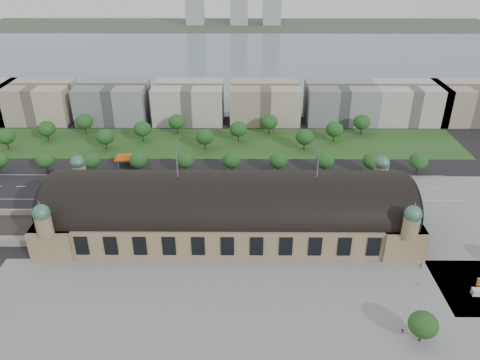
{
  "coord_description": "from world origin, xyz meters",
  "views": [
    {
      "loc": [
        5.62,
        -163.99,
        110.63
      ],
      "look_at": [
        4.5,
        19.07,
        14.0
      ],
      "focal_mm": 35.0,
      "sensor_mm": 36.0,
      "label": 1
    }
  ],
  "objects_px": {
    "traffic_car_3": "(144,183)",
    "petrol_station": "(133,158)",
    "pedestrian_0": "(418,284)",
    "parked_car_2": "(90,199)",
    "parked_car_4": "(163,202)",
    "bus_west": "(228,191)",
    "bus_mid": "(229,194)",
    "traffic_car_4": "(222,195)",
    "parked_car_0": "(106,200)",
    "parked_car_6": "(178,203)",
    "traffic_car_2": "(109,187)",
    "pedestrian_4": "(402,331)",
    "advertising_column": "(479,282)",
    "traffic_car_1": "(51,185)",
    "traffic_car_5": "(299,179)",
    "van_east": "(480,292)",
    "parked_car_5": "(120,203)",
    "parked_car_3": "(154,203)",
    "pedestrian_2": "(421,265)",
    "parked_car_1": "(121,203)",
    "bus_east": "(299,193)"
  },
  "relations": [
    {
      "from": "parked_car_2",
      "to": "traffic_car_1",
      "type": "bearing_deg",
      "value": -153.71
    },
    {
      "from": "parked_car_3",
      "to": "parked_car_5",
      "type": "height_order",
      "value": "parked_car_3"
    },
    {
      "from": "traffic_car_4",
      "to": "traffic_car_5",
      "type": "xyz_separation_m",
      "value": [
        38.16,
        17.11,
        0.04
      ]
    },
    {
      "from": "pedestrian_4",
      "to": "parked_car_4",
      "type": "bearing_deg",
      "value": -95.1
    },
    {
      "from": "parked_car_6",
      "to": "parked_car_5",
      "type": "bearing_deg",
      "value": -114.32
    },
    {
      "from": "traffic_car_2",
      "to": "pedestrian_0",
      "type": "distance_m",
      "value": 146.09
    },
    {
      "from": "petrol_station",
      "to": "bus_mid",
      "type": "relative_size",
      "value": 1.25
    },
    {
      "from": "traffic_car_3",
      "to": "bus_mid",
      "type": "bearing_deg",
      "value": -101.63
    },
    {
      "from": "traffic_car_3",
      "to": "traffic_car_5",
      "type": "distance_m",
      "value": 77.83
    },
    {
      "from": "pedestrian_0",
      "to": "parked_car_2",
      "type": "bearing_deg",
      "value": 171.53
    },
    {
      "from": "traffic_car_1",
      "to": "pedestrian_2",
      "type": "xyz_separation_m",
      "value": [
        161.51,
        -62.17,
        0.27
      ]
    },
    {
      "from": "parked_car_0",
      "to": "traffic_car_3",
      "type": "bearing_deg",
      "value": 112.38
    },
    {
      "from": "traffic_car_3",
      "to": "parked_car_4",
      "type": "bearing_deg",
      "value": -140.72
    },
    {
      "from": "parked_car_2",
      "to": "parked_car_6",
      "type": "relative_size",
      "value": 1.0
    },
    {
      "from": "petrol_station",
      "to": "traffic_car_3",
      "type": "bearing_deg",
      "value": -66.98
    },
    {
      "from": "traffic_car_4",
      "to": "parked_car_6",
      "type": "xyz_separation_m",
      "value": [
        -20.12,
        -7.88,
        -0.01
      ]
    },
    {
      "from": "parked_car_2",
      "to": "parked_car_6",
      "type": "bearing_deg",
      "value": 50.63
    },
    {
      "from": "traffic_car_5",
      "to": "traffic_car_3",
      "type": "bearing_deg",
      "value": 86.77
    },
    {
      "from": "parked_car_2",
      "to": "van_east",
      "type": "height_order",
      "value": "van_east"
    },
    {
      "from": "petrol_station",
      "to": "parked_car_3",
      "type": "bearing_deg",
      "value": -67.17
    },
    {
      "from": "traffic_car_3",
      "to": "van_east",
      "type": "relative_size",
      "value": 0.9
    },
    {
      "from": "bus_west",
      "to": "advertising_column",
      "type": "xyz_separation_m",
      "value": [
        90.67,
        -65.32,
        -0.32
      ]
    },
    {
      "from": "traffic_car_1",
      "to": "bus_west",
      "type": "xyz_separation_m",
      "value": [
        87.64,
        -7.14,
        1.2
      ]
    },
    {
      "from": "parked_car_0",
      "to": "parked_car_6",
      "type": "xyz_separation_m",
      "value": [
        34.05,
        -2.95,
        -0.06
      ]
    },
    {
      "from": "parked_car_0",
      "to": "parked_car_6",
      "type": "height_order",
      "value": "parked_car_0"
    },
    {
      "from": "bus_west",
      "to": "advertising_column",
      "type": "distance_m",
      "value": 111.75
    },
    {
      "from": "traffic_car_3",
      "to": "petrol_station",
      "type": "bearing_deg",
      "value": 28.2
    },
    {
      "from": "traffic_car_3",
      "to": "parked_car_1",
      "type": "bearing_deg",
      "value": 166.0
    },
    {
      "from": "traffic_car_1",
      "to": "parked_car_2",
      "type": "distance_m",
      "value": 26.5
    },
    {
      "from": "parked_car_2",
      "to": "van_east",
      "type": "bearing_deg",
      "value": 33.41
    },
    {
      "from": "parked_car_4",
      "to": "bus_east",
      "type": "xyz_separation_m",
      "value": [
        63.5,
        6.81,
        0.96
      ]
    },
    {
      "from": "traffic_car_4",
      "to": "bus_mid",
      "type": "relative_size",
      "value": 0.36
    },
    {
      "from": "traffic_car_2",
      "to": "parked_car_1",
      "type": "relative_size",
      "value": 1.09
    },
    {
      "from": "traffic_car_1",
      "to": "traffic_car_3",
      "type": "distance_m",
      "value": 45.54
    },
    {
      "from": "parked_car_1",
      "to": "parked_car_2",
      "type": "relative_size",
      "value": 1.12
    },
    {
      "from": "bus_east",
      "to": "pedestrian_2",
      "type": "height_order",
      "value": "bus_east"
    },
    {
      "from": "traffic_car_4",
      "to": "parked_car_4",
      "type": "height_order",
      "value": "parked_car_4"
    },
    {
      "from": "parked_car_2",
      "to": "parked_car_0",
      "type": "bearing_deg",
      "value": 48.4
    },
    {
      "from": "parked_car_6",
      "to": "advertising_column",
      "type": "xyz_separation_m",
      "value": [
        113.47,
        -55.29,
        0.87
      ]
    },
    {
      "from": "parked_car_4",
      "to": "pedestrian_2",
      "type": "distance_m",
      "value": 113.59
    },
    {
      "from": "parked_car_4",
      "to": "bus_mid",
      "type": "xyz_separation_m",
      "value": [
        30.19,
        5.49,
        0.84
      ]
    },
    {
      "from": "traffic_car_3",
      "to": "parked_car_4",
      "type": "distance_m",
      "value": 22.18
    },
    {
      "from": "traffic_car_2",
      "to": "parked_car_6",
      "type": "distance_m",
      "value": 39.01
    },
    {
      "from": "traffic_car_1",
      "to": "parked_car_5",
      "type": "distance_m",
      "value": 41.82
    },
    {
      "from": "parked_car_1",
      "to": "parked_car_5",
      "type": "distance_m",
      "value": 0.4
    },
    {
      "from": "traffic_car_1",
      "to": "traffic_car_2",
      "type": "relative_size",
      "value": 0.71
    },
    {
      "from": "bus_west",
      "to": "bus_mid",
      "type": "xyz_separation_m",
      "value": [
        0.45,
        -3.0,
        -0.32
      ]
    },
    {
      "from": "parked_car_0",
      "to": "parked_car_4",
      "type": "relative_size",
      "value": 1.05
    },
    {
      "from": "pedestrian_4",
      "to": "petrol_station",
      "type": "bearing_deg",
      "value": -100.74
    },
    {
      "from": "van_east",
      "to": "parked_car_1",
      "type": "bearing_deg",
      "value": 159.43
    }
  ]
}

